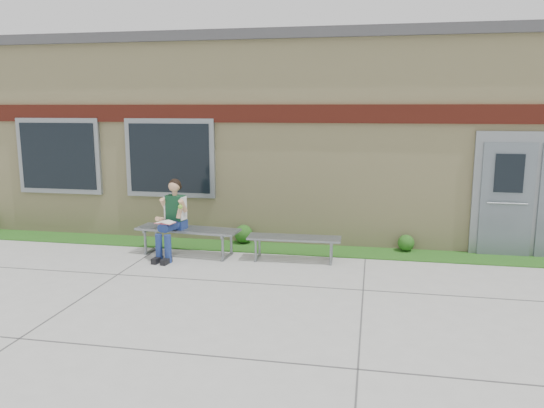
# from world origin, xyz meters

# --- Properties ---
(ground) EXTENTS (80.00, 80.00, 0.00)m
(ground) POSITION_xyz_m (0.00, 0.00, 0.00)
(ground) COLOR #9E9E99
(ground) RESTS_ON ground
(grass_strip) EXTENTS (16.00, 0.80, 0.02)m
(grass_strip) POSITION_xyz_m (0.00, 2.60, 0.01)
(grass_strip) COLOR #164713
(grass_strip) RESTS_ON ground
(school_building) EXTENTS (16.20, 6.22, 4.20)m
(school_building) POSITION_xyz_m (-0.00, 5.99, 2.10)
(school_building) COLOR beige
(school_building) RESTS_ON ground
(bench_left) EXTENTS (1.98, 0.72, 0.50)m
(bench_left) POSITION_xyz_m (-2.26, 1.88, 0.39)
(bench_left) COLOR slate
(bench_left) RESTS_ON ground
(bench_right) EXTENTS (1.68, 0.51, 0.43)m
(bench_right) POSITION_xyz_m (-0.26, 1.88, 0.33)
(bench_right) COLOR slate
(bench_right) RESTS_ON ground
(girl) EXTENTS (0.51, 0.88, 1.44)m
(girl) POSITION_xyz_m (-2.49, 1.66, 0.76)
(girl) COLOR navy
(girl) RESTS_ON ground
(shrub_mid) EXTENTS (0.37, 0.37, 0.37)m
(shrub_mid) POSITION_xyz_m (-1.44, 2.85, 0.20)
(shrub_mid) COLOR #164713
(shrub_mid) RESTS_ON grass_strip
(shrub_east) EXTENTS (0.31, 0.31, 0.31)m
(shrub_east) POSITION_xyz_m (1.75, 2.85, 0.18)
(shrub_east) COLOR #164713
(shrub_east) RESTS_ON grass_strip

